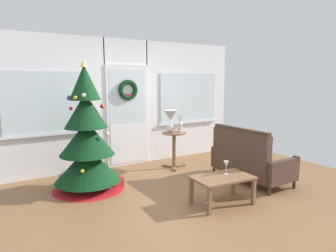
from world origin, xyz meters
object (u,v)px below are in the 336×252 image
(side_table, at_px, (174,143))
(table_lamp, at_px, (170,118))
(gift_box, at_px, (118,182))
(wine_glass, at_px, (226,165))
(flower_vase, at_px, (180,126))
(coffee_table, at_px, (223,181))
(settee_sofa, at_px, (248,161))
(christmas_tree, at_px, (87,144))

(side_table, relative_size, table_lamp, 1.65)
(side_table, xyz_separation_m, gift_box, (-1.38, -0.43, -0.43))
(table_lamp, bearing_deg, wine_glass, -96.52)
(flower_vase, height_order, coffee_table, flower_vase)
(wine_glass, distance_m, gift_box, 1.83)
(side_table, relative_size, flower_vase, 2.07)
(flower_vase, distance_m, gift_box, 1.70)
(settee_sofa, height_order, side_table, settee_sofa)
(coffee_table, distance_m, gift_box, 1.76)
(christmas_tree, height_order, table_lamp, christmas_tree)
(table_lamp, xyz_separation_m, coffee_table, (-0.32, -1.90, -0.67))
(gift_box, bearing_deg, wine_glass, -51.11)
(wine_glass, bearing_deg, table_lamp, 83.48)
(table_lamp, distance_m, gift_box, 1.68)
(side_table, relative_size, wine_glass, 3.72)
(settee_sofa, height_order, table_lamp, table_lamp)
(side_table, distance_m, gift_box, 1.51)
(coffee_table, xyz_separation_m, gift_box, (-1.00, 1.43, -0.26))
(christmas_tree, distance_m, gift_box, 0.81)
(settee_sofa, bearing_deg, table_lamp, 116.16)
(side_table, distance_m, coffee_table, 1.91)
(flower_vase, bearing_deg, gift_box, -165.97)
(settee_sofa, xyz_separation_m, wine_glass, (-0.90, -0.44, 0.17))
(settee_sofa, distance_m, coffee_table, 1.13)
(table_lamp, relative_size, coffee_table, 0.50)
(side_table, xyz_separation_m, coffee_table, (-0.38, -1.86, -0.17))
(table_lamp, bearing_deg, side_table, -33.69)
(flower_vase, distance_m, coffee_table, 1.93)
(gift_box, bearing_deg, table_lamp, 19.59)
(coffee_table, relative_size, gift_box, 5.30)
(table_lamp, bearing_deg, flower_vase, -32.01)
(christmas_tree, bearing_deg, gift_box, -18.97)
(flower_vase, height_order, gift_box, flower_vase)
(coffee_table, bearing_deg, table_lamp, 80.34)
(wine_glass, bearing_deg, christmas_tree, 135.43)
(christmas_tree, xyz_separation_m, flower_vase, (1.92, 0.22, 0.09))
(table_lamp, xyz_separation_m, gift_box, (-1.32, -0.47, -0.93))
(coffee_table, bearing_deg, settee_sofa, 26.32)
(christmas_tree, distance_m, settee_sofa, 2.70)
(table_lamp, relative_size, flower_vase, 1.26)
(christmas_tree, relative_size, flower_vase, 5.88)
(coffee_table, bearing_deg, gift_box, 124.83)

